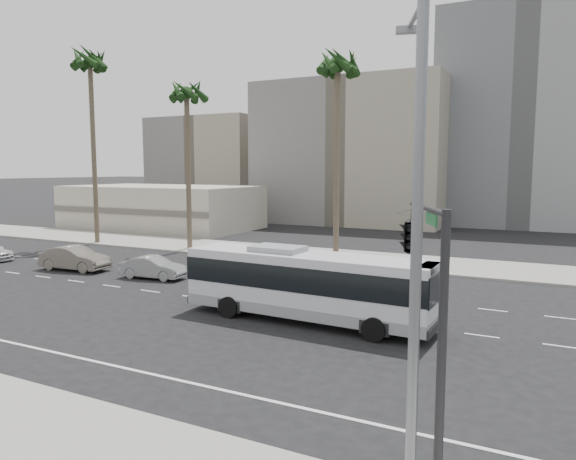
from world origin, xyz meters
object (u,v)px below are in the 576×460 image
Objects in this scene: city_bus at (306,283)px; traffic_signal at (414,243)px; palm_far at (90,66)px; car_a at (232,278)px; palm_mid at (187,96)px; car_b at (153,268)px; streetlight_corner at (415,216)px; palm_near at (338,70)px; car_c at (75,258)px.

city_bus is 1.90× the size of traffic_signal.
palm_far reaches higher than traffic_signal.
palm_mid is at bearing 44.07° from car_a.
car_b is 24.04m from traffic_signal.
palm_far is at bearing 127.92° from streetlight_corner.
traffic_signal is 0.43× the size of palm_mid.
car_a is 0.26× the size of palm_near.
car_a is 0.80× the size of car_c.
streetlight_corner reaches higher than traffic_signal.
palm_near reaches higher than palm_mid.
city_bus is 2.36× the size of car_c.
palm_near is at bearing 1.95° from palm_mid.
palm_mid is (-17.99, 14.92, 11.26)m from city_bus.
palm_near reaches higher than car_c.
streetlight_corner is 0.60× the size of palm_far.
palm_mid is at bearing 112.01° from traffic_signal.
car_c reaches higher than car_b.
city_bus is 2.76× the size of car_b.
palm_near reaches higher than city_bus.
traffic_signal is at bearing -49.51° from city_bus.
car_a is 0.64× the size of traffic_signal.
car_c is at bearing 87.95° from car_a.
palm_far reaches higher than palm_mid.
city_bus reaches higher than car_c.
streetlight_corner reaches higher than city_bus.
palm_mid is at bearing -178.05° from palm_near.
palm_near is (-11.53, 24.22, 8.98)m from traffic_signal.
city_bus is 14.19m from streetlight_corner.
car_b is 0.85× the size of car_c.
palm_near is 1.08× the size of palm_mid.
traffic_signal reaches higher than car_b.
palm_mid is at bearing 4.52° from palm_far.
city_bus is 34.62m from palm_far.
palm_near is (-4.60, 15.38, 12.41)m from city_bus.
car_b is (-12.74, 4.22, -1.07)m from city_bus.
palm_far is at bearing 122.42° from traffic_signal.
palm_far is (-15.37, 9.90, 15.52)m from car_b.
palm_mid is at bearing 20.20° from car_b.
car_b is 0.40× the size of streetlight_corner.
city_bus is at bearing -106.82° from car_c.
palm_near is at bearing -57.85° from car_c.
car_b is 6.76m from car_c.
palm_far is at bearing 62.65° from car_a.
palm_near is (-12.11, 26.63, 8.11)m from streetlight_corner.
city_bus is 20.30m from palm_near.
palm_far is (-8.62, 10.20, 15.40)m from car_c.
palm_far reaches higher than streetlight_corner.
car_b reaches higher than car_a.
traffic_signal is (13.48, -12.75, 4.53)m from car_a.
palm_mid reaches higher than car_a.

